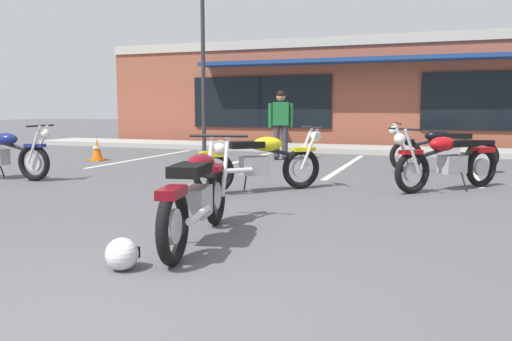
# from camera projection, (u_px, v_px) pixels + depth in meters

# --- Properties ---
(ground_plane) EXTENTS (80.00, 80.00, 0.00)m
(ground_plane) POSITION_uv_depth(u_px,v_px,m) (285.00, 205.00, 6.62)
(ground_plane) COLOR #515154
(sidewalk_kerb) EXTENTS (22.00, 1.80, 0.14)m
(sidewalk_kerb) POSITION_uv_depth(u_px,v_px,m) (368.00, 150.00, 14.46)
(sidewalk_kerb) COLOR #A8A59E
(sidewalk_kerb) RESTS_ON ground_plane
(brick_storefront_building) EXTENTS (18.85, 6.12, 3.49)m
(brick_storefront_building) POSITION_uv_depth(u_px,v_px,m) (384.00, 94.00, 18.06)
(brick_storefront_building) COLOR brown
(brick_storefront_building) RESTS_ON ground_plane
(painted_stall_lines) EXTENTS (10.25, 4.80, 0.01)m
(painted_stall_lines) POSITION_uv_depth(u_px,v_px,m) (346.00, 165.00, 11.10)
(painted_stall_lines) COLOR silver
(painted_stall_lines) RESTS_ON ground_plane
(motorcycle_foreground_classic) EXTENTS (0.80, 2.09, 0.98)m
(motorcycle_foreground_classic) POSITION_uv_depth(u_px,v_px,m) (198.00, 193.00, 4.78)
(motorcycle_foreground_classic) COLOR black
(motorcycle_foreground_classic) RESTS_ON ground_plane
(motorcycle_red_sportbike) EXTENTS (2.08, 0.87, 0.98)m
(motorcycle_red_sportbike) POSITION_uv_depth(u_px,v_px,m) (443.00, 149.00, 9.87)
(motorcycle_red_sportbike) COLOR black
(motorcycle_red_sportbike) RESTS_ON ground_plane
(motorcycle_black_cruiser) EXTENTS (1.65, 1.65, 0.98)m
(motorcycle_black_cruiser) POSITION_uv_depth(u_px,v_px,m) (447.00, 160.00, 7.75)
(motorcycle_black_cruiser) COLOR black
(motorcycle_black_cruiser) RESTS_ON ground_plane
(motorcycle_silver_naked) EXTENTS (1.70, 1.60, 0.98)m
(motorcycle_silver_naked) POSITION_uv_depth(u_px,v_px,m) (260.00, 161.00, 7.63)
(motorcycle_silver_naked) COLOR black
(motorcycle_silver_naked) RESTS_ON ground_plane
(motorcycle_blue_standard) EXTENTS (2.11, 0.66, 0.98)m
(motorcycle_blue_standard) POSITION_uv_depth(u_px,v_px,m) (1.00, 153.00, 8.93)
(motorcycle_blue_standard) COLOR black
(motorcycle_blue_standard) RESTS_ON ground_plane
(person_in_shorts_foreground) EXTENTS (0.61, 0.35, 1.68)m
(person_in_shorts_foreground) POSITION_uv_depth(u_px,v_px,m) (281.00, 121.00, 12.21)
(person_in_shorts_foreground) COLOR black
(person_in_shorts_foreground) RESTS_ON ground_plane
(helmet_on_pavement) EXTENTS (0.26, 0.26, 0.26)m
(helmet_on_pavement) POSITION_uv_depth(u_px,v_px,m) (122.00, 254.00, 3.96)
(helmet_on_pavement) COLOR silver
(helmet_on_pavement) RESTS_ON ground_plane
(traffic_cone) EXTENTS (0.34, 0.34, 0.53)m
(traffic_cone) POSITION_uv_depth(u_px,v_px,m) (97.00, 150.00, 12.12)
(traffic_cone) COLOR orange
(traffic_cone) RESTS_ON ground_plane
(parking_lot_lamp_post) EXTENTS (0.24, 0.76, 5.00)m
(parking_lot_lamp_post) POSITION_uv_depth(u_px,v_px,m) (201.00, 38.00, 14.48)
(parking_lot_lamp_post) COLOR #2D2D33
(parking_lot_lamp_post) RESTS_ON ground_plane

